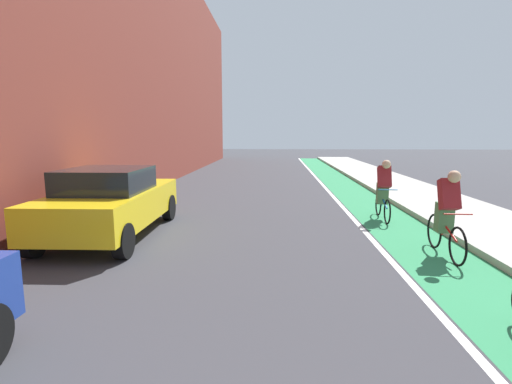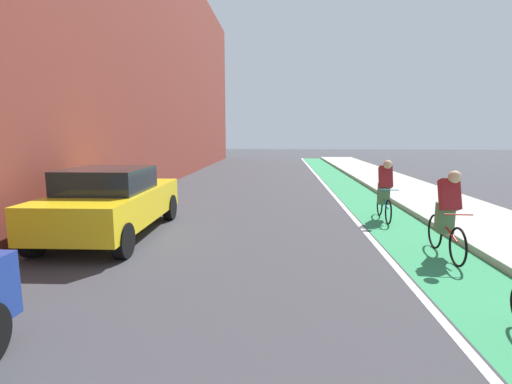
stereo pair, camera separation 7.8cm
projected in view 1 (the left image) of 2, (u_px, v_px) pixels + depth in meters
ground_plane at (264, 195)px, 14.08m from camera, size 85.15×85.15×0.00m
bike_lane_paint at (347, 188)px, 15.87m from camera, size 1.60×38.71×0.00m
lane_divider_stripe at (325, 188)px, 15.92m from camera, size 0.12×38.71×0.00m
sidewalk_right at (400, 187)px, 15.74m from camera, size 2.79×38.71×0.14m
building_facade_left at (119, 51)px, 15.52m from camera, size 3.00×38.71×11.26m
parked_sedan_yellow_cab at (111, 201)px, 8.36m from camera, size 1.99×4.31×1.53m
cyclist_mid at (447, 211)px, 6.96m from camera, size 0.48×1.74×1.62m
cyclist_trailing at (383, 188)px, 9.96m from camera, size 0.48×1.69×1.60m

